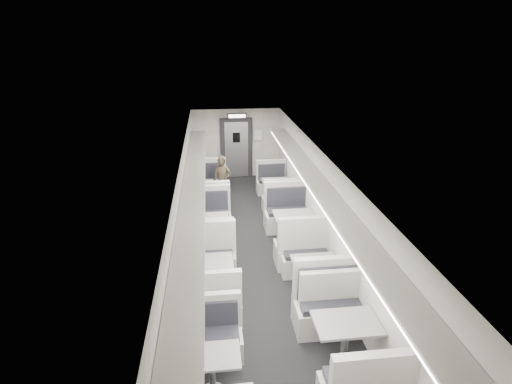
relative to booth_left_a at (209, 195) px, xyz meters
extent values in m
cube|color=black|center=(1.00, -3.30, -0.47)|extent=(3.00, 12.00, 0.12)
cube|color=white|center=(1.00, -3.30, 2.05)|extent=(3.00, 12.00, 0.12)
cube|color=silver|center=(1.00, 2.76, 0.79)|extent=(3.00, 0.12, 2.40)
cube|color=silver|center=(-0.56, -3.30, 0.79)|extent=(0.12, 12.00, 2.40)
cube|color=silver|center=(2.56, -3.30, 0.79)|extent=(0.12, 12.00, 2.40)
cube|color=#A9A99F|center=(0.00, -0.82, -0.17)|extent=(1.12, 0.62, 0.47)
cube|color=black|center=(0.00, -0.79, 0.12)|extent=(0.99, 0.50, 0.11)
cube|color=#A9A99F|center=(0.00, -1.05, 0.44)|extent=(1.12, 0.13, 0.74)
cube|color=#A9A99F|center=(0.00, 0.82, -0.17)|extent=(1.12, 0.62, 0.47)
cube|color=black|center=(0.00, 0.79, 0.12)|extent=(0.99, 0.50, 0.11)
cube|color=#A9A99F|center=(0.00, 1.05, 0.44)|extent=(1.12, 0.13, 0.74)
cylinder|color=#B5B5B7|center=(0.00, 0.00, -0.04)|extent=(0.11, 0.11, 0.73)
cylinder|color=#B5B5B7|center=(0.00, 0.00, -0.39)|extent=(0.38, 0.38, 0.03)
cube|color=gray|center=(0.00, 0.00, 0.36)|extent=(0.93, 0.63, 0.04)
cube|color=#A9A99F|center=(0.00, -3.15, -0.17)|extent=(1.11, 0.62, 0.47)
cube|color=black|center=(0.00, -3.11, 0.12)|extent=(0.98, 0.49, 0.10)
cube|color=#A9A99F|center=(0.00, -3.37, 0.43)|extent=(1.11, 0.13, 0.73)
cube|color=#A9A99F|center=(0.00, -1.51, -0.17)|extent=(1.11, 0.62, 0.47)
cube|color=black|center=(0.00, -1.55, 0.12)|extent=(0.98, 0.49, 0.10)
cube|color=#A9A99F|center=(0.00, -1.29, 0.43)|extent=(1.11, 0.13, 0.73)
cylinder|color=#B5B5B7|center=(0.00, -2.33, -0.04)|extent=(0.10, 0.10, 0.72)
cylinder|color=#B5B5B7|center=(0.00, -2.33, -0.39)|extent=(0.38, 0.38, 0.03)
cube|color=gray|center=(0.00, -2.33, 0.36)|extent=(0.92, 0.63, 0.04)
cube|color=#A9A99F|center=(0.00, -4.96, -0.18)|extent=(1.07, 0.59, 0.45)
cube|color=black|center=(0.00, -4.93, 0.10)|extent=(0.95, 0.47, 0.10)
cube|color=#A9A99F|center=(0.00, -5.18, 0.40)|extent=(1.07, 0.12, 0.70)
cube|color=#A9A99F|center=(0.00, -3.40, -0.18)|extent=(1.07, 0.59, 0.45)
cube|color=black|center=(0.00, -3.43, 0.10)|extent=(0.95, 0.47, 0.10)
cube|color=#A9A99F|center=(0.00, -3.18, 0.40)|extent=(1.07, 0.12, 0.70)
cylinder|color=#B5B5B7|center=(0.00, -4.18, -0.06)|extent=(0.10, 0.10, 0.69)
cylinder|color=#B5B5B7|center=(0.00, -4.18, -0.39)|extent=(0.36, 0.36, 0.03)
cube|color=gray|center=(0.00, -4.18, 0.33)|extent=(0.88, 0.60, 0.04)
cube|color=#A9A99F|center=(0.00, -5.81, -0.20)|extent=(0.96, 0.54, 0.41)
cube|color=black|center=(0.00, -5.83, 0.05)|extent=(0.85, 0.43, 0.09)
cube|color=#A9A99F|center=(0.00, -5.61, 0.32)|extent=(0.96, 0.11, 0.64)
cylinder|color=#B5B5B7|center=(0.00, -6.51, -0.09)|extent=(0.09, 0.09, 0.63)
cube|color=gray|center=(0.00, -6.51, 0.26)|extent=(0.80, 0.54, 0.04)
cube|color=#A9A99F|center=(2.00, -0.44, -0.20)|extent=(0.96, 0.54, 0.41)
cube|color=black|center=(2.00, -0.41, 0.05)|extent=(0.85, 0.43, 0.09)
cube|color=#A9A99F|center=(2.00, -0.63, 0.32)|extent=(0.96, 0.11, 0.64)
cube|color=#A9A99F|center=(2.00, 0.98, -0.20)|extent=(0.96, 0.54, 0.41)
cube|color=black|center=(2.00, 0.95, 0.05)|extent=(0.85, 0.43, 0.09)
cube|color=#A9A99F|center=(2.00, 1.18, 0.32)|extent=(0.96, 0.11, 0.64)
cylinder|color=#B5B5B7|center=(2.00, 0.27, -0.09)|extent=(0.09, 0.09, 0.63)
cylinder|color=#B5B5B7|center=(2.00, 0.27, -0.39)|extent=(0.33, 0.33, 0.03)
cube|color=gray|center=(2.00, 0.27, 0.26)|extent=(0.80, 0.55, 0.04)
cube|color=#A9A99F|center=(2.00, -3.29, -0.16)|extent=(1.15, 0.64, 0.49)
cube|color=black|center=(2.00, -3.26, 0.14)|extent=(1.02, 0.51, 0.11)
cube|color=#A9A99F|center=(2.00, -3.53, 0.47)|extent=(1.15, 0.13, 0.76)
cube|color=#A9A99F|center=(2.00, -1.59, -0.16)|extent=(1.15, 0.64, 0.49)
cube|color=black|center=(2.00, -1.63, 0.14)|extent=(1.02, 0.51, 0.11)
cube|color=#A9A99F|center=(2.00, -1.36, 0.47)|extent=(1.15, 0.13, 0.76)
cylinder|color=#B5B5B7|center=(2.00, -2.44, -0.03)|extent=(0.11, 0.11, 0.75)
cylinder|color=#B5B5B7|center=(2.00, -2.44, -0.39)|extent=(0.39, 0.39, 0.03)
cube|color=gray|center=(2.00, -2.44, 0.39)|extent=(0.96, 0.65, 0.04)
cube|color=#A9A99F|center=(2.00, -5.14, -0.18)|extent=(1.04, 0.58, 0.44)
cube|color=black|center=(2.00, -5.11, 0.08)|extent=(0.92, 0.46, 0.10)
cube|color=#A9A99F|center=(2.00, -5.35, 0.38)|extent=(1.04, 0.12, 0.69)
cube|color=#A9A99F|center=(2.00, -3.61, -0.18)|extent=(1.04, 0.58, 0.44)
cube|color=black|center=(2.00, -3.64, 0.08)|extent=(0.92, 0.46, 0.10)
cube|color=#A9A99F|center=(2.00, -3.40, 0.38)|extent=(1.04, 0.12, 0.69)
cylinder|color=#B5B5B7|center=(2.00, -4.38, -0.07)|extent=(0.10, 0.10, 0.68)
cylinder|color=#B5B5B7|center=(2.00, -4.38, -0.39)|extent=(0.35, 0.35, 0.03)
cube|color=gray|center=(2.00, -4.38, 0.31)|extent=(0.86, 0.59, 0.04)
cube|color=black|center=(2.00, -7.06, 0.14)|extent=(1.03, 0.52, 0.11)
cube|color=#A9A99F|center=(2.00, -7.33, 0.47)|extent=(1.17, 0.13, 0.77)
cube|color=#A9A99F|center=(2.00, -5.38, -0.16)|extent=(1.17, 0.65, 0.49)
cube|color=black|center=(2.00, -5.41, 0.14)|extent=(1.03, 0.52, 0.11)
cube|color=#A9A99F|center=(2.00, -5.14, 0.47)|extent=(1.17, 0.13, 0.77)
cylinder|color=#B5B5B7|center=(2.00, -6.23, -0.03)|extent=(0.11, 0.11, 0.76)
cylinder|color=#B5B5B7|center=(2.00, -6.23, -0.39)|extent=(0.40, 0.40, 0.03)
cube|color=gray|center=(2.00, -6.23, 0.40)|extent=(0.97, 0.66, 0.04)
imported|color=black|center=(0.41, 0.13, 0.36)|extent=(0.64, 0.51, 1.53)
cube|color=black|center=(-0.49, 0.10, 0.94)|extent=(0.02, 1.18, 0.84)
cube|color=black|center=(-0.49, -2.10, 0.94)|extent=(0.02, 1.18, 0.84)
cube|color=black|center=(-0.49, -4.30, 0.94)|extent=(0.02, 1.18, 0.84)
cube|color=black|center=(-0.49, -6.50, 0.94)|extent=(0.02, 1.18, 0.84)
cube|color=#A9A99F|center=(-0.26, -3.60, 1.51)|extent=(0.46, 10.40, 0.05)
cube|color=white|center=(-0.06, -3.60, 1.46)|extent=(0.05, 10.20, 0.04)
cube|color=#A9A99F|center=(2.26, -3.60, 1.51)|extent=(0.46, 10.40, 0.05)
cube|color=white|center=(2.06, -3.60, 1.46)|extent=(0.05, 10.20, 0.04)
cube|color=black|center=(1.00, 2.64, 0.64)|extent=(1.10, 0.10, 2.10)
cube|color=#B5B5B7|center=(1.00, 2.61, 0.59)|extent=(0.80, 0.05, 1.95)
cube|color=black|center=(1.00, 2.57, 1.04)|extent=(0.25, 0.02, 0.35)
cube|color=black|center=(1.00, 2.15, 1.87)|extent=(0.62, 0.10, 0.16)
cube|color=white|center=(1.00, 2.09, 1.87)|extent=(0.54, 0.02, 0.10)
cube|color=silver|center=(1.75, 2.62, 1.09)|extent=(0.32, 0.02, 0.40)
camera|label=1|loc=(0.12, -10.79, 4.38)|focal=28.00mm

